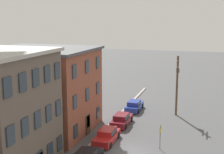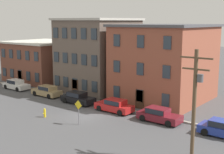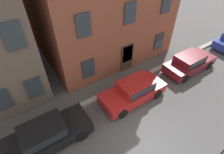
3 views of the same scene
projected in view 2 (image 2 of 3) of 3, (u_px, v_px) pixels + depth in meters
The scene contains 14 objects.
ground_plane at pixel (84, 116), 33.24m from camera, with size 200.00×200.00×0.00m, color #4C4C4F.
kerb_strip at pixel (111, 106), 36.71m from camera, with size 56.00×0.36×0.16m, color #9E998E.
apartment_corner at pixel (44, 61), 53.06m from camera, with size 11.17×10.42×6.64m.
apartment_midblock at pixel (98, 54), 45.16m from camera, with size 9.32×10.20×10.35m.
apartment_far at pixel (165, 62), 39.47m from camera, with size 10.48×11.75×9.57m.
car_white at pixel (16, 84), 46.10m from camera, with size 4.40×1.92×1.43m.
car_tan at pixel (47, 91), 41.83m from camera, with size 4.40×1.92×1.43m.
car_black at pixel (78, 97), 38.13m from camera, with size 4.40×1.92×1.43m.
car_red at pixel (115, 105), 34.60m from camera, with size 4.40×1.92×1.43m.
car_maroon at pixel (159, 115), 31.16m from camera, with size 4.40×1.92×1.43m.
car_blue at pixel (224, 128), 27.17m from camera, with size 4.40×1.92×1.43m.
caution_sign at pixel (78, 108), 30.12m from camera, with size 1.03×0.08×2.50m.
utility_pole at pixel (195, 99), 22.13m from camera, with size 2.40×0.44×8.04m.
fire_hydrant at pixel (45, 113), 32.67m from camera, with size 0.24×0.34×0.96m.
Camera 2 is at (22.13, -23.28, 9.96)m, focal length 50.00 mm.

